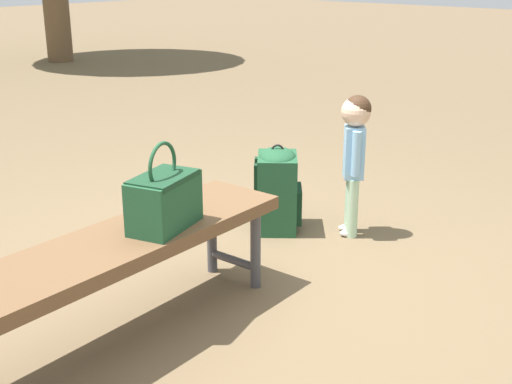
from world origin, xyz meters
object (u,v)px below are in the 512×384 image
object	(u,v)px
park_bench	(121,251)
backpack_large	(277,187)
handbag	(164,199)
child_standing	(355,144)

from	to	relation	value
park_bench	backpack_large	bearing A→B (deg)	12.85
handbag	child_standing	bearing A→B (deg)	-0.47
handbag	backpack_large	world-z (taller)	handbag
handbag	backpack_large	xyz separation A→B (m)	(1.16, 0.36, -0.32)
park_bench	backpack_large	distance (m)	1.39
handbag	child_standing	xyz separation A→B (m)	(1.37, -0.01, -0.04)
handbag	backpack_large	distance (m)	1.25
handbag	backpack_large	bearing A→B (deg)	17.30
park_bench	backpack_large	size ratio (longest dim) A/B	3.16
handbag	child_standing	distance (m)	1.38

